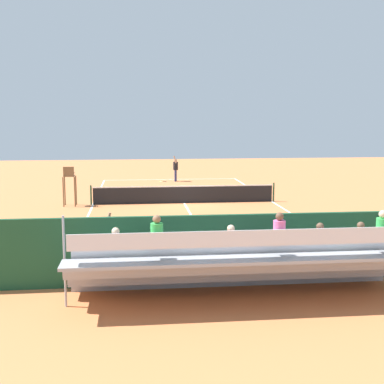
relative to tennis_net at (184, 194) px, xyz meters
name	(u,v)px	position (x,y,z in m)	size (l,w,h in m)	color
ground_plane	(184,203)	(0.00, 0.00, -0.50)	(60.00, 60.00, 0.00)	#D17542
court_line_markings	(184,203)	(0.00, -0.04, -0.50)	(10.10, 22.20, 0.01)	white
tennis_net	(184,194)	(0.00, 0.00, 0.00)	(10.30, 0.10, 1.07)	black
backdrop_wall	(230,248)	(0.00, 14.00, 0.50)	(18.00, 0.16, 2.00)	#1E4C2D
bleacher_stand	(241,263)	(-0.03, 15.38, 0.47)	(9.06, 2.40, 2.48)	#9EA0A5
umpire_chair	(69,182)	(6.20, 0.28, 0.81)	(0.67, 0.67, 2.14)	brown
courtside_bench	(315,254)	(-2.82, 13.27, 0.06)	(1.80, 0.40, 0.93)	#33383D
equipment_bag	(251,269)	(-0.77, 13.40, -0.32)	(0.90, 0.36, 0.36)	#334C8C
tennis_player	(176,168)	(-0.31, -9.78, 0.51)	(0.44, 0.56, 1.93)	navy
tennis_racket	(161,181)	(0.76, -9.71, -0.49)	(0.59, 0.37, 0.03)	black
tennis_ball_near	(164,188)	(0.75, -6.16, -0.47)	(0.07, 0.07, 0.07)	#CCDB33
line_judge	(109,244)	(3.51, 13.09, 0.51)	(0.42, 0.55, 1.93)	#232328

